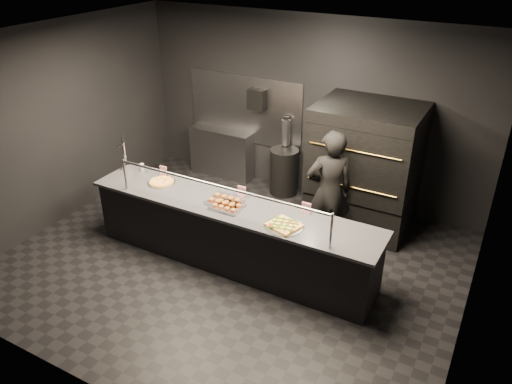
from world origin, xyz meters
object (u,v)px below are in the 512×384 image
towel_dispenser (257,99)px  trash_bin (284,172)px  fire_extinguisher (286,132)px  worker (329,192)px  pizza_oven (365,166)px  round_pizza (162,182)px  square_pizza (284,225)px  service_counter (231,234)px  prep_shelf (222,152)px  slider_tray_b (227,206)px  beer_tap (125,159)px  slider_tray_a (225,201)px

towel_dispenser → trash_bin: towel_dispenser is taller
fire_extinguisher → worker: bearing=-46.3°
pizza_oven → worker: (-0.22, -0.89, -0.07)m
round_pizza → worker: (2.17, 0.93, -0.04)m
square_pizza → pizza_oven: bearing=80.3°
towel_dispenser → square_pizza: (1.75, -2.54, -0.61)m
service_counter → worker: worker is taller
fire_extinguisher → worker: (1.33, -1.39, -0.16)m
prep_shelf → trash_bin: (1.32, -0.10, -0.05)m
towel_dispenser → square_pizza: towel_dispenser is taller
round_pizza → trash_bin: (0.91, 2.14, -0.53)m
slider_tray_b → fire_extinguisher: bearing=98.0°
fire_extinguisher → round_pizza: 2.48m
fire_extinguisher → square_pizza: fire_extinguisher is taller
beer_tap → slider_tray_a: 1.86m
towel_dispenser → beer_tap: (-1.05, -2.19, -0.47)m
prep_shelf → slider_tray_a: size_ratio=2.60×
round_pizza → trash_bin: size_ratio=0.50×
slider_tray_a → trash_bin: slider_tray_a is taller
trash_bin → towel_dispenser: bearing=164.7°
towel_dispenser → beer_tap: bearing=-115.6°
fire_extinguisher → beer_tap: beer_tap is taller
prep_shelf → beer_tap: 2.24m
fire_extinguisher → worker: 1.93m
trash_bin → square_pizza: bearing=-64.5°
worker → pizza_oven: bearing=-139.0°
towel_dispenser → fire_extinguisher: (0.55, 0.01, -0.49)m
pizza_oven → square_pizza: 2.08m
service_counter → trash_bin: (-0.28, 2.22, -0.06)m
beer_tap → trash_bin: (1.67, 2.02, -0.68)m
worker → square_pizza: bearing=48.2°
prep_shelf → trash_bin: bearing=-4.3°
square_pizza → round_pizza: bearing=173.7°
fire_extinguisher → beer_tap: bearing=-126.0°
towel_dispenser → round_pizza: size_ratio=0.87×
round_pizza → beer_tap: bearing=170.7°
service_counter → slider_tray_a: bearing=170.9°
service_counter → towel_dispenser: size_ratio=11.71×
service_counter → beer_tap: beer_tap is taller
pizza_oven → slider_tray_a: pizza_oven is taller
prep_shelf → trash_bin: prep_shelf is taller
round_pizza → slider_tray_a: 1.09m
slider_tray_b → trash_bin: size_ratio=0.53×
worker → prep_shelf: bearing=-62.3°
pizza_oven → trash_bin: pizza_oven is taller
pizza_oven → beer_tap: pizza_oven is taller
pizza_oven → round_pizza: bearing=-142.6°
service_counter → pizza_oven: pizza_oven is taller
service_counter → beer_tap: 2.06m
fire_extinguisher → trash_bin: 0.68m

